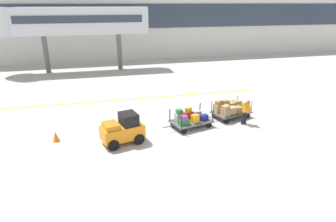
{
  "coord_description": "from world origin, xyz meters",
  "views": [
    {
      "loc": [
        -4.36,
        -11.07,
        6.81
      ],
      "look_at": [
        -0.78,
        3.25,
        1.16
      ],
      "focal_mm": 30.41,
      "sensor_mm": 36.0,
      "label": 1
    }
  ],
  "objects": [
    {
      "name": "terminal_building",
      "position": [
        0.0,
        25.98,
        4.8
      ],
      "size": [
        62.98,
        2.51,
        9.58
      ],
      "color": "beige",
      "rests_on": "ground_plane"
    },
    {
      "name": "baggage_cart_middle",
      "position": [
        3.39,
        4.14,
        0.58
      ],
      "size": [
        3.09,
        1.94,
        1.14
      ],
      "color": "#4C4C4F",
      "rests_on": "ground_plane"
    },
    {
      "name": "apron_lead_line",
      "position": [
        -2.71,
        9.29,
        0.0
      ],
      "size": [
        21.42,
        0.29,
        0.01
      ],
      "primitive_type": "cube",
      "rotation": [
        0.0,
        0.0,
        -0.0
      ],
      "color": "yellow",
      "rests_on": "ground_plane"
    },
    {
      "name": "baggage_tug",
      "position": [
        -3.4,
        2.28,
        0.75
      ],
      "size": [
        2.31,
        1.68,
        1.58
      ],
      "color": "orange",
      "rests_on": "ground_plane"
    },
    {
      "name": "jet_bridge",
      "position": [
        -7.31,
        19.99,
        5.04
      ],
      "size": [
        15.51,
        3.0,
        6.4
      ],
      "color": "silver",
      "rests_on": "ground_plane"
    },
    {
      "name": "safety_cone_near",
      "position": [
        -6.81,
        3.31,
        0.28
      ],
      "size": [
        0.36,
        0.36,
        0.55
      ],
      "primitive_type": "cone",
      "color": "orange",
      "rests_on": "ground_plane"
    },
    {
      "name": "ground_plane",
      "position": [
        0.0,
        0.0,
        0.0
      ],
      "size": [
        120.0,
        120.0,
        0.0
      ],
      "primitive_type": "plane",
      "color": "#B2ADA0"
    },
    {
      "name": "baggage_handler",
      "position": [
        3.84,
        2.95,
        0.87
      ],
      "size": [
        0.5,
        0.51,
        1.56
      ],
      "color": "black",
      "rests_on": "ground_plane"
    },
    {
      "name": "baggage_cart_lead",
      "position": [
        0.56,
        3.36,
        0.52
      ],
      "size": [
        3.09,
        1.94,
        1.1
      ],
      "color": "#4C4C4F",
      "rests_on": "ground_plane"
    }
  ]
}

